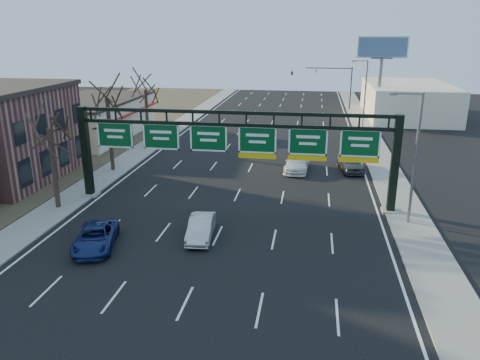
% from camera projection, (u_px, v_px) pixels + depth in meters
% --- Properties ---
extents(ground, '(160.00, 160.00, 0.00)m').
position_uv_depth(ground, '(211.00, 249.00, 28.54)').
color(ground, black).
rests_on(ground, ground).
extents(sidewalk_left, '(3.00, 120.00, 0.12)m').
position_uv_depth(sidewalk_left, '(133.00, 157.00, 49.22)').
color(sidewalk_left, gray).
rests_on(sidewalk_left, ground).
extents(sidewalk_right, '(3.00, 120.00, 0.12)m').
position_uv_depth(sidewalk_right, '(383.00, 167.00, 45.45)').
color(sidewalk_right, gray).
rests_on(sidewalk_right, ground).
extents(dirt_strip_left, '(21.00, 120.00, 0.06)m').
position_uv_depth(dirt_strip_left, '(26.00, 152.00, 51.02)').
color(dirt_strip_left, '#473D2B').
rests_on(dirt_strip_left, ground).
extents(lane_markings, '(21.60, 120.00, 0.01)m').
position_uv_depth(lane_markings, '(253.00, 162.00, 47.35)').
color(lane_markings, white).
rests_on(lane_markings, ground).
extents(sign_gantry, '(24.60, 1.20, 7.20)m').
position_uv_depth(sign_gantry, '(235.00, 145.00, 34.63)').
color(sign_gantry, black).
rests_on(sign_gantry, ground).
extents(cream_strip, '(10.90, 18.40, 4.70)m').
position_uv_depth(cream_strip, '(92.00, 118.00, 58.26)').
color(cream_strip, beige).
rests_on(cream_strip, ground).
extents(building_right_distant, '(12.00, 20.00, 5.00)m').
position_uv_depth(building_right_distant, '(407.00, 100.00, 71.88)').
color(building_right_distant, beige).
rests_on(building_right_distant, ground).
extents(tree_gantry, '(3.60, 3.60, 8.48)m').
position_uv_depth(tree_gantry, '(47.00, 114.00, 32.95)').
color(tree_gantry, black).
rests_on(tree_gantry, sidewalk_left).
extents(tree_mid, '(3.60, 3.60, 9.24)m').
position_uv_depth(tree_mid, '(106.00, 87.00, 42.14)').
color(tree_mid, black).
rests_on(tree_mid, sidewalk_left).
extents(tree_far, '(3.60, 3.60, 8.86)m').
position_uv_depth(tree_far, '(145.00, 80.00, 51.66)').
color(tree_far, black).
rests_on(tree_far, sidewalk_left).
extents(streetlight_near, '(2.15, 0.22, 9.00)m').
position_uv_depth(streetlight_near, '(414.00, 152.00, 30.80)').
color(streetlight_near, slate).
rests_on(streetlight_near, sidewalk_right).
extents(streetlight_far, '(2.15, 0.22, 9.00)m').
position_uv_depth(streetlight_far, '(364.00, 90.00, 62.79)').
color(streetlight_far, slate).
rests_on(streetlight_far, sidewalk_right).
extents(billboard_right, '(7.00, 0.50, 12.00)m').
position_uv_depth(billboard_right, '(382.00, 58.00, 65.89)').
color(billboard_right, slate).
rests_on(billboard_right, ground).
extents(traffic_signal_mast, '(10.16, 0.54, 7.00)m').
position_uv_depth(traffic_signal_mast, '(314.00, 76.00, 77.77)').
color(traffic_signal_mast, black).
rests_on(traffic_signal_mast, ground).
extents(car_blue_suv, '(3.37, 5.28, 1.36)m').
position_uv_depth(car_blue_suv, '(96.00, 237.00, 28.57)').
color(car_blue_suv, navy).
rests_on(car_blue_suv, ground).
extents(car_silver_sedan, '(1.86, 4.33, 1.39)m').
position_uv_depth(car_silver_sedan, '(201.00, 228.00, 29.89)').
color(car_silver_sedan, '#B2B1B6').
rests_on(car_silver_sedan, ground).
extents(car_white_wagon, '(2.46, 5.41, 1.53)m').
position_uv_depth(car_white_wagon, '(297.00, 163.00, 44.39)').
color(car_white_wagon, white).
rests_on(car_white_wagon, ground).
extents(car_grey_far, '(2.69, 5.04, 1.63)m').
position_uv_depth(car_grey_far, '(351.00, 162.00, 44.30)').
color(car_grey_far, '#404345').
rests_on(car_grey_far, ground).
extents(car_silver_distant, '(2.22, 4.93, 1.57)m').
position_uv_depth(car_silver_distant, '(252.00, 135.00, 56.18)').
color(car_silver_distant, silver).
rests_on(car_silver_distant, ground).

